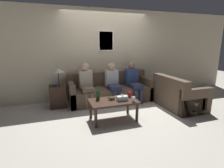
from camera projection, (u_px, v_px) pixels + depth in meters
name	position (u px, v px, depth m)	size (l,w,h in m)	color
ground_plane	(116.00, 106.00, 4.63)	(16.00, 16.00, 0.00)	beige
wall_back	(106.00, 55.00, 5.21)	(9.00, 0.08, 2.60)	beige
couch_main	(110.00, 91.00, 5.03)	(2.35, 0.85, 0.82)	brown
couch_side	(178.00, 96.00, 4.53)	(0.85, 1.25, 0.82)	brown
coffee_table	(113.00, 103.00, 3.76)	(1.02, 0.61, 0.44)	#382319
side_table_with_lamp	(58.00, 94.00, 4.54)	(0.40, 0.40, 1.02)	#382319
wine_bottle	(98.00, 94.00, 3.78)	(0.08, 0.08, 0.30)	#19421E
drinking_glass	(134.00, 99.00, 3.64)	(0.07, 0.07, 0.11)	silver
book_stack	(111.00, 99.00, 3.78)	(0.15, 0.13, 0.05)	gold
soda_can	(129.00, 95.00, 3.96)	(0.07, 0.07, 0.12)	red
tissue_box	(122.00, 98.00, 3.73)	(0.23, 0.12, 0.15)	silver
person_left	(86.00, 83.00, 4.62)	(0.34, 0.57, 1.13)	#756651
person_middle	(113.00, 82.00, 4.83)	(0.34, 0.62, 1.11)	#2D334C
person_right	(133.00, 81.00, 5.01)	(0.34, 0.66, 1.10)	#2D334C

